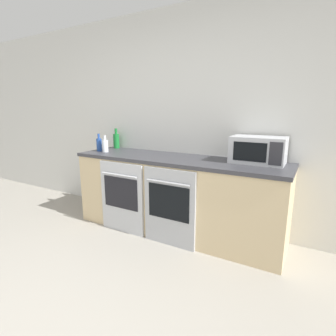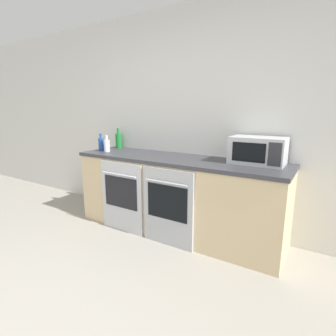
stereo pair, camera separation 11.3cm
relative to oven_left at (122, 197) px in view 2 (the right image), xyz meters
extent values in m
cube|color=silver|center=(0.54, 0.69, 0.87)|extent=(10.00, 0.06, 2.60)
cube|color=#D1B789|center=(0.54, 0.34, 0.00)|extent=(2.44, 0.65, 0.85)
cube|color=#38383D|center=(0.54, 0.34, 0.45)|extent=(2.47, 0.67, 0.04)
cube|color=#B7BABF|center=(0.00, 0.00, -0.01)|extent=(0.60, 0.03, 0.84)
cube|color=black|center=(0.00, -0.02, 0.06)|extent=(0.48, 0.01, 0.37)
cylinder|color=#B7BABF|center=(0.00, -0.04, 0.28)|extent=(0.49, 0.02, 0.02)
cube|color=#A8AAAF|center=(0.64, 0.00, -0.01)|extent=(0.60, 0.03, 0.84)
cube|color=black|center=(0.64, -0.02, 0.06)|extent=(0.48, 0.01, 0.37)
cylinder|color=#A8AAAF|center=(0.64, -0.04, 0.28)|extent=(0.49, 0.02, 0.02)
cube|color=#B7BABF|center=(1.40, 0.47, 0.60)|extent=(0.52, 0.32, 0.27)
cube|color=black|center=(1.35, 0.31, 0.60)|extent=(0.31, 0.01, 0.18)
cube|color=#2D2D33|center=(1.59, 0.31, 0.60)|extent=(0.12, 0.01, 0.22)
cylinder|color=#234793|center=(-0.57, 0.26, 0.55)|extent=(0.07, 0.07, 0.16)
cylinder|color=#234793|center=(-0.57, 0.26, 0.66)|extent=(0.03, 0.03, 0.06)
cylinder|color=silver|center=(-0.44, 0.24, 0.54)|extent=(0.08, 0.08, 0.15)
cylinder|color=silver|center=(-0.44, 0.24, 0.65)|extent=(0.03, 0.03, 0.06)
cylinder|color=#19722D|center=(-0.54, 0.58, 0.57)|extent=(0.08, 0.08, 0.20)
cylinder|color=#19722D|center=(-0.54, 0.58, 0.70)|extent=(0.03, 0.03, 0.08)
camera|label=1|loc=(1.91, -2.25, 1.00)|focal=28.00mm
camera|label=2|loc=(2.00, -2.19, 1.00)|focal=28.00mm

